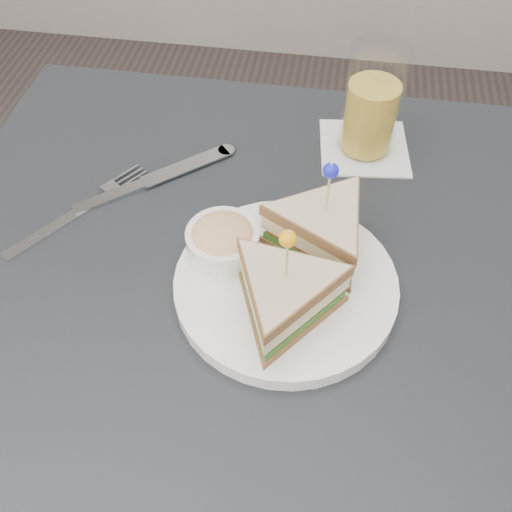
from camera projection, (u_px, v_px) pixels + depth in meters
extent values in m
plane|color=#3F3833|center=(251.00, 498.00, 1.22)|extent=(3.50, 3.50, 0.00)
cube|color=black|center=(246.00, 298.00, 0.65)|extent=(0.80, 0.80, 0.03)
cylinder|color=black|center=(112.00, 246.00, 1.19)|extent=(0.04, 0.04, 0.72)
cylinder|color=black|center=(453.00, 288.00, 1.12)|extent=(0.04, 0.04, 0.72)
cylinder|color=white|center=(286.00, 286.00, 0.63)|extent=(0.32, 0.32, 0.01)
cylinder|color=white|center=(286.00, 281.00, 0.62)|extent=(0.32, 0.32, 0.00)
cylinder|color=#E0D380|center=(287.00, 259.00, 0.53)|extent=(0.00, 0.00, 0.08)
sphere|color=#FFA010|center=(288.00, 239.00, 0.51)|extent=(0.02, 0.02, 0.02)
cylinder|color=#E0D380|center=(328.00, 192.00, 0.59)|extent=(0.00, 0.00, 0.08)
sphere|color=#1C1DD2|center=(331.00, 171.00, 0.56)|extent=(0.02, 0.02, 0.02)
cylinder|color=white|center=(223.00, 244.00, 0.64)|extent=(0.11, 0.11, 0.04)
ellipsoid|color=#E0B772|center=(222.00, 236.00, 0.63)|extent=(0.09, 0.09, 0.03)
cube|color=silver|center=(54.00, 228.00, 0.70)|extent=(0.09, 0.12, 0.00)
cube|color=silver|center=(113.00, 190.00, 0.74)|extent=(0.04, 0.03, 0.00)
cube|color=#B5BBC0|center=(113.00, 196.00, 0.73)|extent=(0.09, 0.08, 0.01)
cube|color=#B5BBC0|center=(186.00, 166.00, 0.76)|extent=(0.11, 0.10, 0.00)
cylinder|color=#B5BBC0|center=(226.00, 150.00, 0.78)|extent=(0.03, 0.03, 0.00)
cube|color=white|center=(364.00, 148.00, 0.79)|extent=(0.13, 0.13, 0.00)
cylinder|color=gold|center=(370.00, 116.00, 0.75)|extent=(0.08, 0.08, 0.09)
cylinder|color=white|center=(373.00, 101.00, 0.73)|extent=(0.08, 0.08, 0.15)
cube|color=white|center=(382.00, 85.00, 0.72)|extent=(0.03, 0.03, 0.02)
cube|color=white|center=(365.00, 93.00, 0.72)|extent=(0.02, 0.02, 0.02)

